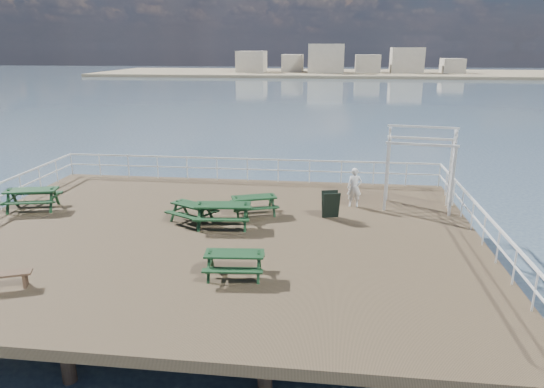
{
  "coord_description": "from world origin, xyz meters",
  "views": [
    {
      "loc": [
        3.84,
        -15.19,
        6.15
      ],
      "look_at": [
        1.86,
        1.21,
        1.1
      ],
      "focal_mm": 32.0,
      "sensor_mm": 36.0,
      "label": 1
    }
  ],
  "objects_px": {
    "picnic_table_c": "(254,201)",
    "flat_bench_near": "(1,278)",
    "picnic_table_a": "(32,195)",
    "picnic_table_e": "(234,259)",
    "person": "(355,188)",
    "picnic_table_b": "(192,209)",
    "picnic_table_d": "(223,210)",
    "trellis_arbor": "(419,172)"
  },
  "relations": [
    {
      "from": "picnic_table_e",
      "to": "person",
      "type": "distance_m",
      "value": 7.53
    },
    {
      "from": "picnic_table_e",
      "to": "flat_bench_near",
      "type": "relative_size",
      "value": 1.14
    },
    {
      "from": "picnic_table_d",
      "to": "flat_bench_near",
      "type": "height_order",
      "value": "picnic_table_d"
    },
    {
      "from": "picnic_table_c",
      "to": "flat_bench_near",
      "type": "distance_m",
      "value": 8.77
    },
    {
      "from": "picnic_table_a",
      "to": "flat_bench_near",
      "type": "distance_m",
      "value": 6.92
    },
    {
      "from": "flat_bench_near",
      "to": "person",
      "type": "height_order",
      "value": "person"
    },
    {
      "from": "trellis_arbor",
      "to": "person",
      "type": "distance_m",
      "value": 2.54
    },
    {
      "from": "picnic_table_b",
      "to": "picnic_table_e",
      "type": "xyz_separation_m",
      "value": [
        2.38,
        -4.11,
        0.02
      ]
    },
    {
      "from": "flat_bench_near",
      "to": "trellis_arbor",
      "type": "bearing_deg",
      "value": 12.14
    },
    {
      "from": "flat_bench_near",
      "to": "picnic_table_b",
      "type": "bearing_deg",
      "value": 34.97
    },
    {
      "from": "picnic_table_c",
      "to": "trellis_arbor",
      "type": "height_order",
      "value": "trellis_arbor"
    },
    {
      "from": "picnic_table_e",
      "to": "person",
      "type": "xyz_separation_m",
      "value": [
        3.55,
        6.63,
        0.27
      ]
    },
    {
      "from": "picnic_table_e",
      "to": "picnic_table_c",
      "type": "bearing_deg",
      "value": 87.84
    },
    {
      "from": "picnic_table_a",
      "to": "picnic_table_b",
      "type": "height_order",
      "value": "picnic_table_a"
    },
    {
      "from": "picnic_table_a",
      "to": "picnic_table_c",
      "type": "bearing_deg",
      "value": -10.88
    },
    {
      "from": "picnic_table_b",
      "to": "person",
      "type": "height_order",
      "value": "person"
    },
    {
      "from": "picnic_table_c",
      "to": "flat_bench_near",
      "type": "height_order",
      "value": "picnic_table_c"
    },
    {
      "from": "picnic_table_a",
      "to": "picnic_table_e",
      "type": "distance_m",
      "value": 10.15
    },
    {
      "from": "picnic_table_e",
      "to": "trellis_arbor",
      "type": "xyz_separation_m",
      "value": [
        6.0,
        6.76,
        0.94
      ]
    },
    {
      "from": "picnic_table_c",
      "to": "person",
      "type": "relative_size",
      "value": 1.29
    },
    {
      "from": "trellis_arbor",
      "to": "person",
      "type": "bearing_deg",
      "value": -168.31
    },
    {
      "from": "trellis_arbor",
      "to": "picnic_table_e",
      "type": "bearing_deg",
      "value": -122.9
    },
    {
      "from": "picnic_table_a",
      "to": "trellis_arbor",
      "type": "bearing_deg",
      "value": -6.16
    },
    {
      "from": "picnic_table_b",
      "to": "trellis_arbor",
      "type": "xyz_separation_m",
      "value": [
        8.38,
        2.65,
        0.96
      ]
    },
    {
      "from": "picnic_table_c",
      "to": "picnic_table_d",
      "type": "bearing_deg",
      "value": -142.51
    },
    {
      "from": "picnic_table_a",
      "to": "trellis_arbor",
      "type": "relative_size",
      "value": 0.68
    },
    {
      "from": "picnic_table_e",
      "to": "picnic_table_d",
      "type": "bearing_deg",
      "value": 101.86
    },
    {
      "from": "picnic_table_b",
      "to": "picnic_table_c",
      "type": "height_order",
      "value": "picnic_table_c"
    },
    {
      "from": "picnic_table_a",
      "to": "trellis_arbor",
      "type": "height_order",
      "value": "trellis_arbor"
    },
    {
      "from": "picnic_table_c",
      "to": "picnic_table_b",
      "type": "bearing_deg",
      "value": -173.07
    },
    {
      "from": "picnic_table_e",
      "to": "person",
      "type": "height_order",
      "value": "person"
    },
    {
      "from": "trellis_arbor",
      "to": "picnic_table_c",
      "type": "bearing_deg",
      "value": -157.21
    },
    {
      "from": "flat_bench_near",
      "to": "picnic_table_a",
      "type": "bearing_deg",
      "value": 93.51
    },
    {
      "from": "picnic_table_b",
      "to": "picnic_table_d",
      "type": "bearing_deg",
      "value": 13.4
    },
    {
      "from": "picnic_table_d",
      "to": "flat_bench_near",
      "type": "relative_size",
      "value": 1.36
    },
    {
      "from": "picnic_table_c",
      "to": "flat_bench_near",
      "type": "relative_size",
      "value": 1.32
    },
    {
      "from": "picnic_table_b",
      "to": "flat_bench_near",
      "type": "bearing_deg",
      "value": -94.5
    },
    {
      "from": "picnic_table_b",
      "to": "trellis_arbor",
      "type": "bearing_deg",
      "value": 45.62
    },
    {
      "from": "picnic_table_b",
      "to": "flat_bench_near",
      "type": "distance_m",
      "value": 6.64
    },
    {
      "from": "picnic_table_a",
      "to": "picnic_table_d",
      "type": "xyz_separation_m",
      "value": [
        7.83,
        -0.94,
        0.01
      ]
    },
    {
      "from": "picnic_table_b",
      "to": "trellis_arbor",
      "type": "height_order",
      "value": "trellis_arbor"
    },
    {
      "from": "flat_bench_near",
      "to": "person",
      "type": "relative_size",
      "value": 0.98
    }
  ]
}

